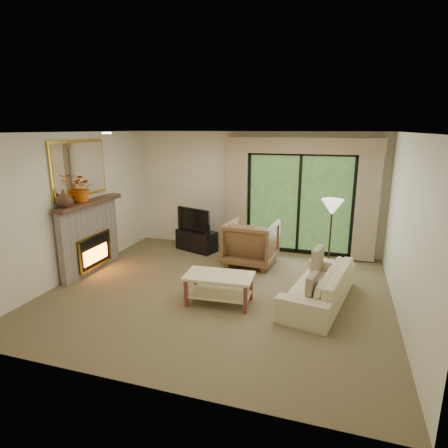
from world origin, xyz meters
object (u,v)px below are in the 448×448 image
(media_console, at_px, (197,240))
(armchair, at_px, (251,243))
(sofa, at_px, (318,285))
(coffee_table, at_px, (219,289))

(media_console, xyz_separation_m, armchair, (1.37, -0.49, 0.22))
(sofa, relative_size, coffee_table, 1.87)
(armchair, relative_size, sofa, 0.50)
(armchair, height_order, coffee_table, armchair)
(sofa, distance_m, coffee_table, 1.55)
(media_console, distance_m, sofa, 3.32)
(media_console, relative_size, armchair, 0.93)
(armchair, height_order, sofa, armchair)
(coffee_table, bearing_deg, media_console, 115.58)
(armchair, relative_size, coffee_table, 0.94)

